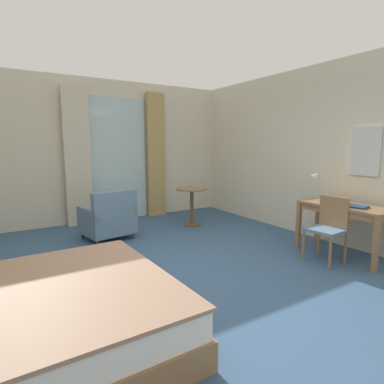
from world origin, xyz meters
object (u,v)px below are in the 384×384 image
object	(u,v)px
writing_desk	(344,212)
armchair_by_window	(109,219)
round_cafe_table	(192,198)
desk_lamp	(319,179)
bed	(30,323)
closed_book	(354,206)
desk_chair	(329,225)

from	to	relation	value
writing_desk	armchair_by_window	xyz separation A→B (m)	(-2.61, 2.52, -0.30)
armchair_by_window	round_cafe_table	xyz separation A→B (m)	(1.67, 0.06, 0.20)
desk_lamp	round_cafe_table	bearing A→B (deg)	112.81
bed	round_cafe_table	size ratio (longest dim) A/B	2.84
writing_desk	closed_book	size ratio (longest dim) A/B	3.65
desk_lamp	round_cafe_table	distance (m)	2.40
closed_book	armchair_by_window	xyz separation A→B (m)	(-2.56, 2.67, -0.41)
closed_book	armchair_by_window	distance (m)	3.73
writing_desk	round_cafe_table	xyz separation A→B (m)	(-0.94, 2.58, -0.10)
desk_lamp	armchair_by_window	xyz separation A→B (m)	(-2.58, 2.10, -0.72)
writing_desk	desk_chair	distance (m)	0.40
writing_desk	bed	bearing A→B (deg)	-178.65
writing_desk	armchair_by_window	distance (m)	3.64
bed	desk_lamp	size ratio (longest dim) A/B	4.36
desk_chair	closed_book	world-z (taller)	desk_chair
writing_desk	round_cafe_table	world-z (taller)	round_cafe_table
closed_book	armchair_by_window	size ratio (longest dim) A/B	0.39
bed	desk_lamp	bearing A→B (deg)	7.39
writing_desk	desk_lamp	xyz separation A→B (m)	(-0.03, 0.42, 0.42)
bed	armchair_by_window	size ratio (longest dim) A/B	2.42
desk_lamp	armchair_by_window	bearing A→B (deg)	140.85
bed	desk_chair	xyz separation A→B (m)	(3.63, 0.07, 0.24)
desk_chair	armchair_by_window	size ratio (longest dim) A/B	1.02
desk_lamp	armchair_by_window	distance (m)	3.40
round_cafe_table	desk_chair	bearing A→B (deg)	-77.79
closed_book	round_cafe_table	xyz separation A→B (m)	(-0.90, 2.73, -0.21)
writing_desk	closed_book	distance (m)	0.19
bed	desk_lamp	distance (m)	4.09
writing_desk	desk_lamp	distance (m)	0.59
writing_desk	desk_chair	bearing A→B (deg)	-176.41
writing_desk	closed_book	xyz separation A→B (m)	(-0.04, -0.15, 0.11)
desk_lamp	writing_desk	bearing A→B (deg)	-85.76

